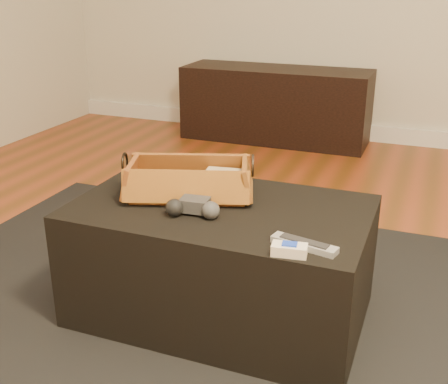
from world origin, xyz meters
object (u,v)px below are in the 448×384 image
(media_cabinet, at_px, (276,105))
(wicker_basket, at_px, (189,182))
(tv_remote, at_px, (182,190))
(silver_remote, at_px, (304,244))
(ottoman, at_px, (221,260))
(game_controller, at_px, (193,207))
(cream_gadget, at_px, (289,250))

(media_cabinet, distance_m, wicker_basket, 2.30)
(tv_remote, xyz_separation_m, wicker_basket, (0.02, 0.02, 0.02))
(silver_remote, bearing_deg, wicker_basket, 152.79)
(wicker_basket, bearing_deg, media_cabinet, 98.63)
(media_cabinet, distance_m, ottoman, 2.36)
(ottoman, distance_m, game_controller, 0.27)
(game_controller, distance_m, silver_remote, 0.40)
(ottoman, relative_size, tv_remote, 4.22)
(tv_remote, distance_m, wicker_basket, 0.04)
(tv_remote, distance_m, silver_remote, 0.54)
(game_controller, height_order, cream_gadget, game_controller)
(wicker_basket, relative_size, silver_remote, 2.45)
(ottoman, bearing_deg, tv_remote, 172.86)
(media_cabinet, xyz_separation_m, game_controller, (0.43, -2.42, 0.20))
(ottoman, xyz_separation_m, game_controller, (-0.05, -0.11, 0.24))
(wicker_basket, distance_m, silver_remote, 0.54)
(ottoman, distance_m, wicker_basket, 0.30)
(game_controller, bearing_deg, tv_remote, 128.34)
(ottoman, height_order, game_controller, game_controller)
(ottoman, distance_m, silver_remote, 0.45)
(ottoman, xyz_separation_m, tv_remote, (-0.15, 0.02, 0.24))
(tv_remote, bearing_deg, silver_remote, -48.93)
(wicker_basket, relative_size, game_controller, 2.65)
(tv_remote, distance_m, game_controller, 0.16)
(media_cabinet, height_order, game_controller, media_cabinet)
(silver_remote, bearing_deg, tv_remote, 155.76)
(game_controller, bearing_deg, media_cabinet, 100.08)
(wicker_basket, xyz_separation_m, cream_gadget, (0.45, -0.30, -0.04))
(media_cabinet, distance_m, cream_gadget, 2.70)
(ottoman, bearing_deg, game_controller, -115.10)
(wicker_basket, xyz_separation_m, silver_remote, (0.48, -0.25, -0.04))
(media_cabinet, distance_m, tv_remote, 2.32)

